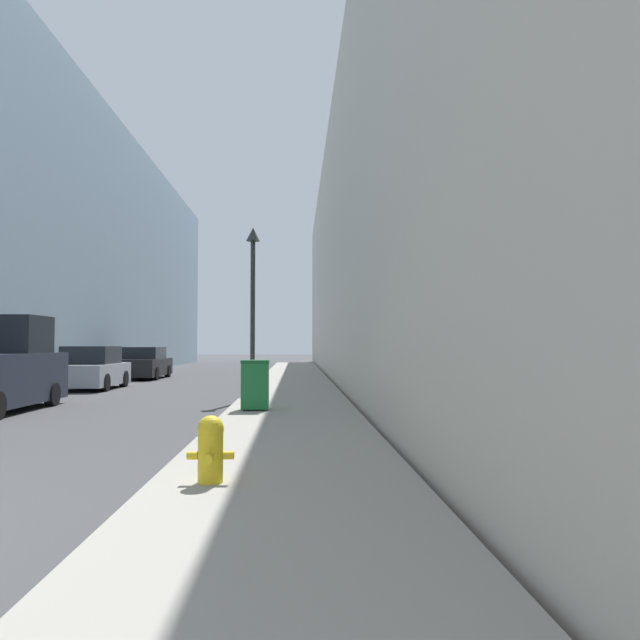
% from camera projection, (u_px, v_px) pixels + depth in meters
% --- Properties ---
extents(sidewalk_right, '(3.08, 60.00, 0.16)m').
position_uv_depth(sidewalk_right, '(294.00, 388.00, 23.02)').
color(sidewalk_right, '#9E998E').
rests_on(sidewalk_right, ground).
extents(building_right_stone, '(12.00, 60.00, 12.45)m').
position_uv_depth(building_right_stone, '(445.00, 255.00, 31.54)').
color(building_right_stone, beige).
rests_on(building_right_stone, ground).
extents(fire_hydrant, '(0.52, 0.41, 0.74)m').
position_uv_depth(fire_hydrant, '(211.00, 447.00, 6.90)').
color(fire_hydrant, yellow).
rests_on(fire_hydrant, sidewalk_right).
extents(trash_bin, '(0.64, 0.63, 1.16)m').
position_uv_depth(trash_bin, '(255.00, 384.00, 14.56)').
color(trash_bin, '#1E7538').
rests_on(trash_bin, sidewalk_right).
extents(lamppost, '(0.41, 0.41, 5.12)m').
position_uv_depth(lamppost, '(253.00, 292.00, 19.09)').
color(lamppost, '#2D332D').
rests_on(lamppost, sidewalk_right).
extents(parked_sedan_near, '(1.99, 4.08, 1.62)m').
position_uv_depth(parked_sedan_near, '(91.00, 370.00, 23.53)').
color(parked_sedan_near, '#A3A8B2').
rests_on(parked_sedan_near, ground).
extents(parked_sedan_far, '(1.90, 4.65, 1.56)m').
position_uv_depth(parked_sedan_far, '(145.00, 364.00, 30.72)').
color(parked_sedan_far, black).
rests_on(parked_sedan_far, ground).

